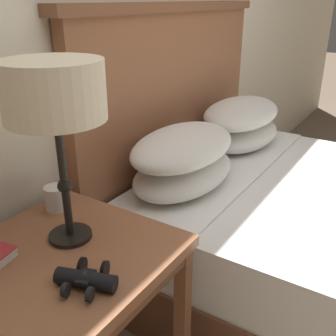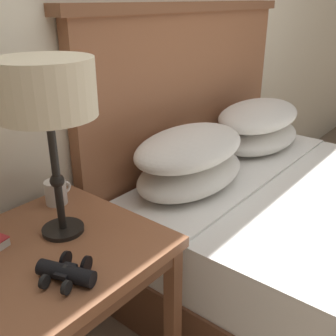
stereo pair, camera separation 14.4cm
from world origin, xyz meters
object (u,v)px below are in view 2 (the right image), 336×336
(nightstand, at_px, (56,269))
(binoculars_pair, at_px, (66,272))
(table_lamp, at_px, (46,93))
(coffee_mug, at_px, (56,192))

(nightstand, distance_m, binoculars_pair, 0.21)
(table_lamp, distance_m, coffee_mug, 0.44)
(nightstand, relative_size, table_lamp, 1.25)
(nightstand, height_order, binoculars_pair, binoculars_pair)
(nightstand, distance_m, table_lamp, 0.53)
(table_lamp, height_order, binoculars_pair, table_lamp)
(table_lamp, relative_size, coffee_mug, 5.17)
(coffee_mug, bearing_deg, nightstand, -129.22)
(binoculars_pair, bearing_deg, table_lamp, 55.27)
(binoculars_pair, xyz_separation_m, coffee_mug, (0.24, 0.37, 0.02))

